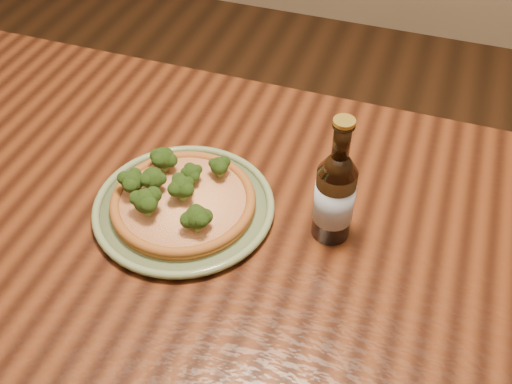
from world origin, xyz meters
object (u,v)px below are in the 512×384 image
(plate, at_px, (184,207))
(beer_bottle, at_px, (335,195))
(pizza, at_px, (181,199))
(table, at_px, (155,251))

(plate, height_order, beer_bottle, beer_bottle)
(beer_bottle, bearing_deg, pizza, 169.60)
(table, distance_m, beer_bottle, 0.36)
(plate, bearing_deg, table, -147.74)
(beer_bottle, bearing_deg, plate, 169.68)
(plate, xyz_separation_m, pizza, (-0.00, -0.00, 0.02))
(table, height_order, beer_bottle, beer_bottle)
(plate, bearing_deg, pizza, -177.31)
(table, xyz_separation_m, plate, (0.05, 0.03, 0.10))
(table, distance_m, plate, 0.12)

